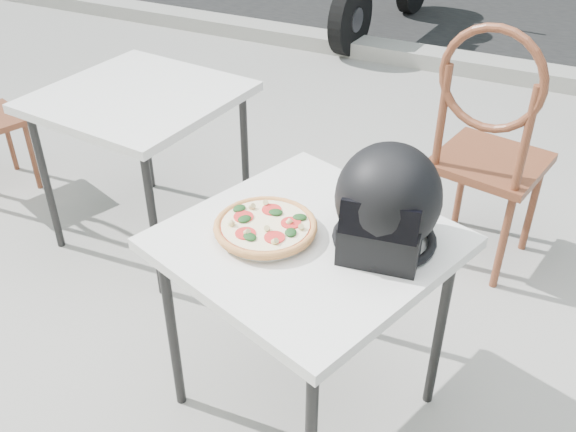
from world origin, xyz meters
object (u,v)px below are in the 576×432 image
at_px(helmet, 387,204).
at_px(cafe_table_side, 139,107).
at_px(plate, 266,232).
at_px(cafe_chair_main, 489,139).
at_px(pizza, 265,226).
at_px(cafe_table_main, 308,255).

relative_size(helmet, cafe_table_side, 0.42).
bearing_deg(helmet, plate, -170.22).
relative_size(plate, helmet, 0.82).
height_order(plate, helmet, helmet).
xyz_separation_m(helmet, cafe_table_side, (-1.29, 0.55, -0.19)).
bearing_deg(cafe_chair_main, plate, 78.97).
bearing_deg(pizza, plate, -88.67).
height_order(cafe_table_main, cafe_table_side, cafe_table_side).
distance_m(cafe_table_main, helmet, 0.30).
bearing_deg(cafe_table_main, plate, -162.78).
bearing_deg(helmet, cafe_table_side, 148.86).
xyz_separation_m(pizza, cafe_table_side, (-0.96, 0.66, -0.08)).
bearing_deg(cafe_table_main, pizza, -162.89).
bearing_deg(cafe_table_side, plate, -34.35).
height_order(pizza, cafe_chair_main, cafe_chair_main).
xyz_separation_m(helmet, cafe_chair_main, (0.12, 0.99, -0.23)).
distance_m(pizza, cafe_table_side, 1.17).
distance_m(pizza, helmet, 0.36).
relative_size(cafe_chair_main, cafe_table_side, 1.32).
bearing_deg(pizza, cafe_chair_main, 67.53).
relative_size(plate, cafe_table_side, 0.34).
xyz_separation_m(plate, cafe_chair_main, (0.45, 1.10, -0.10)).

